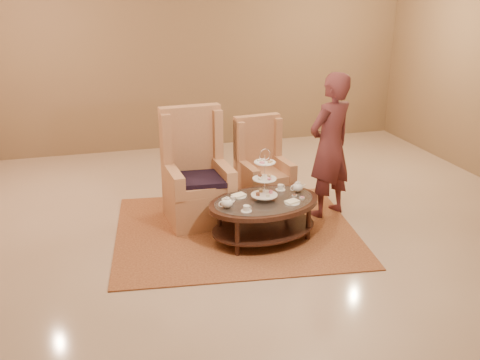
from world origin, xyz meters
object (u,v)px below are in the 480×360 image
object	(u,v)px
tea_table	(264,207)
armchair_left	(196,183)
armchair_right	(262,175)
person	(330,146)

from	to	relation	value
tea_table	armchair_left	bearing A→B (deg)	118.12
armchair_right	person	size ratio (longest dim) A/B	0.64
tea_table	armchair_right	world-z (taller)	armchair_right
armchair_left	armchair_right	bearing A→B (deg)	12.94
armchair_right	person	distance (m)	1.06
tea_table	armchair_right	size ratio (longest dim) A/B	1.25
armchair_left	person	world-z (taller)	person
person	armchair_left	bearing A→B (deg)	-34.59
armchair_left	person	bearing A→B (deg)	-14.98
tea_table	armchair_left	xyz separation A→B (m)	(-0.63, 0.80, 0.07)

